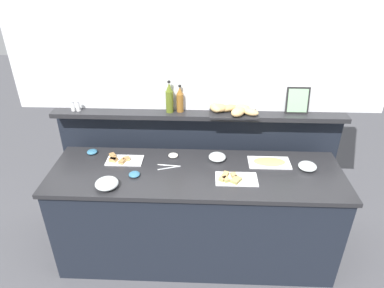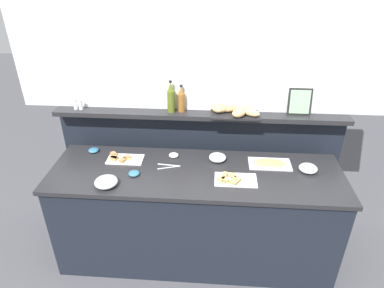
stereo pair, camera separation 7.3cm
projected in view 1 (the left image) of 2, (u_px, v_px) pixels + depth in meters
ground_plane at (198, 209)px, 3.61m from camera, size 12.00×12.00×0.00m
buffet_counter at (196, 215)px, 2.87m from camera, size 2.30×0.69×0.89m
back_ledge_unit at (198, 164)px, 3.23m from camera, size 2.52×0.22×1.19m
upper_wall_panel at (199, 24)px, 2.63m from camera, size 3.12×0.08×1.41m
sandwich_platter_rear at (122, 160)px, 2.78m from camera, size 0.29×0.16×0.04m
sandwich_platter_front at (234, 179)px, 2.55m from camera, size 0.32×0.18×0.04m
cold_cuts_platter at (269, 162)px, 2.75m from camera, size 0.34×0.18×0.02m
glass_bowl_large at (217, 157)px, 2.79m from camera, size 0.14×0.14×0.06m
glass_bowl_medium at (107, 184)px, 2.46m from camera, size 0.17×0.17×0.07m
glass_bowl_small at (307, 167)px, 2.67m from camera, size 0.14×0.14×0.06m
condiment_bowl_teal at (173, 155)px, 2.84m from camera, size 0.08×0.08×0.03m
condiment_bowl_red at (92, 152)px, 2.88m from camera, size 0.09×0.09×0.03m
condiment_bowl_dark at (134, 174)px, 2.59m from camera, size 0.09×0.09×0.03m
serving_tongs at (170, 167)px, 2.70m from camera, size 0.19×0.08×0.01m
olive_oil_bottle at (169, 98)px, 2.84m from camera, size 0.06×0.06×0.28m
vinegar_bottle_amber at (180, 100)px, 2.86m from camera, size 0.06×0.06×0.24m
salt_shaker at (73, 106)px, 2.90m from camera, size 0.03×0.03×0.09m
pepper_shaker at (78, 106)px, 2.90m from camera, size 0.03×0.03×0.09m
bread_basket at (232, 110)px, 2.84m from camera, size 0.43×0.30×0.08m
framed_picture at (298, 100)px, 2.84m from camera, size 0.19×0.06×0.22m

